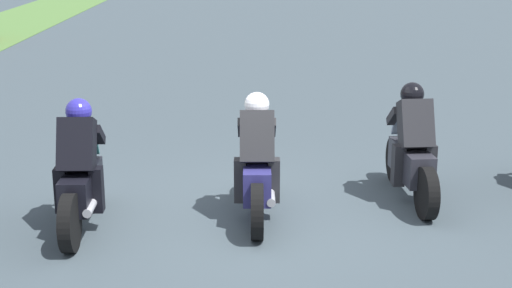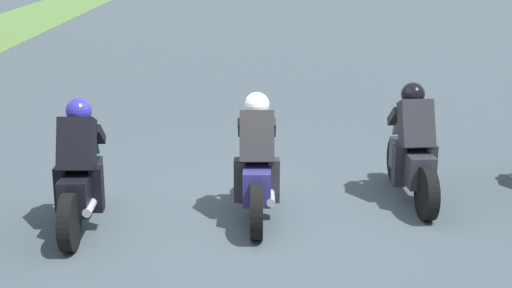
# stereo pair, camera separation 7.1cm
# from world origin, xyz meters

# --- Properties ---
(ground_plane) EXTENTS (120.00, 120.00, 0.00)m
(ground_plane) POSITION_xyz_m (0.00, 0.00, 0.00)
(ground_plane) COLOR #39454B
(rider_lane_b) EXTENTS (2.04, 0.55, 1.51)m
(rider_lane_b) POSITION_xyz_m (0.68, -1.98, 0.62)
(rider_lane_b) COLOR black
(rider_lane_b) RESTS_ON ground_plane
(rider_lane_c) EXTENTS (2.04, 0.54, 1.51)m
(rider_lane_c) POSITION_xyz_m (0.09, -0.00, 0.62)
(rider_lane_c) COLOR black
(rider_lane_c) RESTS_ON ground_plane
(rider_lane_d) EXTENTS (2.04, 0.54, 1.51)m
(rider_lane_d) POSITION_xyz_m (-0.23, 2.03, 0.62)
(rider_lane_d) COLOR black
(rider_lane_d) RESTS_ON ground_plane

